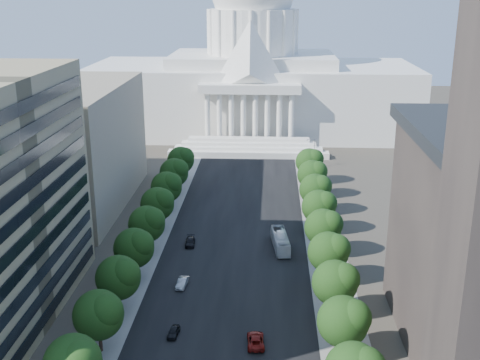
% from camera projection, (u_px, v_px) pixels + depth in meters
% --- Properties ---
extents(road_asphalt, '(30.00, 260.00, 0.01)m').
position_uv_depth(road_asphalt, '(239.00, 221.00, 141.30)').
color(road_asphalt, black).
rests_on(road_asphalt, ground).
extents(sidewalk_left, '(8.00, 260.00, 0.02)m').
position_uv_depth(sidewalk_left, '(159.00, 220.00, 142.23)').
color(sidewalk_left, gray).
rests_on(sidewalk_left, ground).
extents(sidewalk_right, '(8.00, 260.00, 0.02)m').
position_uv_depth(sidewalk_right, '(320.00, 223.00, 140.38)').
color(sidewalk_right, gray).
rests_on(sidewalk_right, ground).
extents(capitol, '(120.00, 56.00, 73.00)m').
position_uv_depth(capitol, '(252.00, 78.00, 225.45)').
color(capitol, white).
rests_on(capitol, ground).
extents(office_block_left_far, '(38.00, 52.00, 30.00)m').
position_uv_depth(office_block_left_far, '(47.00, 146.00, 148.58)').
color(office_block_left_far, gray).
rests_on(office_block_left_far, ground).
extents(tree_l_c, '(7.79, 7.60, 9.97)m').
position_uv_depth(tree_l_c, '(100.00, 314.00, 88.65)').
color(tree_l_c, '#33261C').
rests_on(tree_l_c, ground).
extents(tree_l_d, '(7.79, 7.60, 9.97)m').
position_uv_depth(tree_l_d, '(120.00, 277.00, 100.07)').
color(tree_l_d, '#33261C').
rests_on(tree_l_d, ground).
extents(tree_l_e, '(7.79, 7.60, 9.97)m').
position_uv_depth(tree_l_e, '(135.00, 247.00, 111.48)').
color(tree_l_e, '#33261C').
rests_on(tree_l_e, ground).
extents(tree_l_f, '(7.79, 7.60, 9.97)m').
position_uv_depth(tree_l_f, '(148.00, 223.00, 122.89)').
color(tree_l_f, '#33261C').
rests_on(tree_l_f, ground).
extents(tree_l_g, '(7.79, 7.60, 9.97)m').
position_uv_depth(tree_l_g, '(159.00, 203.00, 134.30)').
color(tree_l_g, '#33261C').
rests_on(tree_l_g, ground).
extents(tree_l_h, '(7.79, 7.60, 9.97)m').
position_uv_depth(tree_l_h, '(168.00, 186.00, 145.72)').
color(tree_l_h, '#33261C').
rests_on(tree_l_h, ground).
extents(tree_l_i, '(7.79, 7.60, 9.97)m').
position_uv_depth(tree_l_i, '(175.00, 172.00, 157.13)').
color(tree_l_i, '#33261C').
rests_on(tree_l_i, ground).
extents(tree_l_j, '(7.79, 7.60, 9.97)m').
position_uv_depth(tree_l_j, '(182.00, 159.00, 168.54)').
color(tree_l_j, '#33261C').
rests_on(tree_l_j, ground).
extents(tree_r_c, '(7.79, 7.60, 9.97)m').
position_uv_depth(tree_r_c, '(346.00, 320.00, 86.90)').
color(tree_r_c, '#33261C').
rests_on(tree_r_c, ground).
extents(tree_r_d, '(7.79, 7.60, 9.97)m').
position_uv_depth(tree_r_d, '(337.00, 282.00, 98.31)').
color(tree_r_d, '#33261C').
rests_on(tree_r_d, ground).
extents(tree_r_e, '(7.79, 7.60, 9.97)m').
position_uv_depth(tree_r_e, '(330.00, 251.00, 109.72)').
color(tree_r_e, '#33261C').
rests_on(tree_r_e, ground).
extents(tree_r_f, '(7.79, 7.60, 9.97)m').
position_uv_depth(tree_r_f, '(325.00, 226.00, 121.14)').
color(tree_r_f, '#33261C').
rests_on(tree_r_f, ground).
extents(tree_r_g, '(7.79, 7.60, 9.97)m').
position_uv_depth(tree_r_g, '(320.00, 206.00, 132.55)').
color(tree_r_g, '#33261C').
rests_on(tree_r_g, ground).
extents(tree_r_h, '(7.79, 7.60, 9.97)m').
position_uv_depth(tree_r_h, '(317.00, 189.00, 143.96)').
color(tree_r_h, '#33261C').
rests_on(tree_r_h, ground).
extents(tree_r_i, '(7.79, 7.60, 9.97)m').
position_uv_depth(tree_r_i, '(313.00, 174.00, 155.37)').
color(tree_r_i, '#33261C').
rests_on(tree_r_i, ground).
extents(tree_r_j, '(7.79, 7.60, 9.97)m').
position_uv_depth(tree_r_j, '(310.00, 161.00, 166.79)').
color(tree_r_j, '#33261C').
rests_on(tree_r_j, ground).
extents(streetlight_b, '(2.61, 0.44, 9.00)m').
position_uv_depth(streetlight_b, '(357.00, 328.00, 86.25)').
color(streetlight_b, gray).
rests_on(streetlight_b, ground).
extents(streetlight_c, '(2.61, 0.44, 9.00)m').
position_uv_depth(streetlight_c, '(339.00, 254.00, 110.02)').
color(streetlight_c, gray).
rests_on(streetlight_c, ground).
extents(streetlight_d, '(2.61, 0.44, 9.00)m').
position_uv_depth(streetlight_d, '(327.00, 207.00, 133.80)').
color(streetlight_d, gray).
rests_on(streetlight_d, ground).
extents(streetlight_e, '(2.61, 0.44, 9.00)m').
position_uv_depth(streetlight_e, '(319.00, 174.00, 157.58)').
color(streetlight_e, gray).
rests_on(streetlight_e, ground).
extents(streetlight_f, '(2.61, 0.44, 9.00)m').
position_uv_depth(streetlight_f, '(313.00, 149.00, 181.35)').
color(streetlight_f, gray).
rests_on(streetlight_f, ground).
extents(car_dark_a, '(1.89, 3.91, 1.29)m').
position_uv_depth(car_dark_a, '(174.00, 332.00, 94.62)').
color(car_dark_a, black).
rests_on(car_dark_a, ground).
extents(car_silver, '(2.04, 4.65, 1.48)m').
position_uv_depth(car_silver, '(182.00, 283.00, 110.19)').
color(car_silver, '#9D9FA4').
rests_on(car_silver, ground).
extents(car_red, '(2.92, 5.71, 1.54)m').
position_uv_depth(car_red, '(256.00, 340.00, 92.13)').
color(car_red, maroon).
rests_on(car_red, ground).
extents(car_dark_b, '(2.30, 5.00, 1.41)m').
position_uv_depth(car_dark_b, '(190.00, 242.00, 127.93)').
color(car_dark_b, black).
rests_on(car_dark_b, ground).
extents(city_bus, '(4.10, 12.13, 3.31)m').
position_uv_depth(city_bus, '(280.00, 241.00, 126.06)').
color(city_bus, silver).
rests_on(city_bus, ground).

